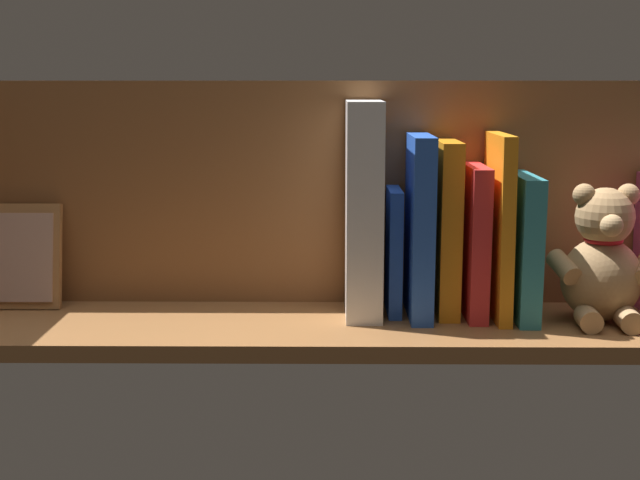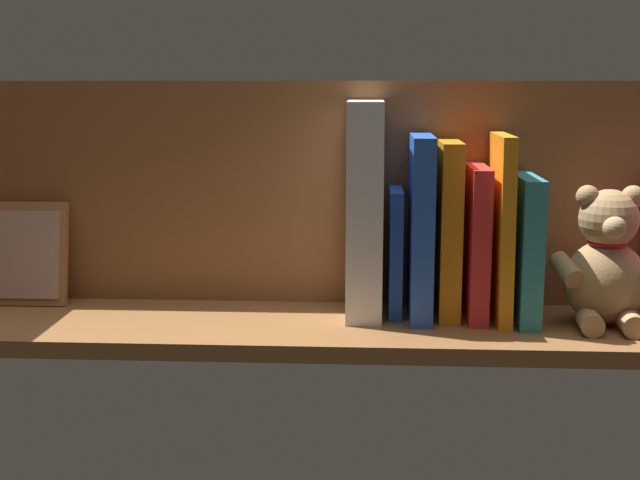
% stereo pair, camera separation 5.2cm
% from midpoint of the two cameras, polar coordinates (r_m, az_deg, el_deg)
% --- Properties ---
extents(ground_plane, '(1.12, 0.24, 0.02)m').
position_cam_midpoint_polar(ground_plane, '(1.16, 1.29, -5.83)').
color(ground_plane, brown).
extents(shelf_back_panel, '(1.12, 0.02, 0.32)m').
position_cam_midpoint_polar(shelf_back_panel, '(1.22, 1.48, 3.13)').
color(shelf_back_panel, brown).
rests_on(shelf_back_panel, ground_plane).
extents(teddy_bear, '(0.15, 0.12, 0.18)m').
position_cam_midpoint_polar(teddy_bear, '(1.18, 19.80, -1.55)').
color(teddy_bear, tan).
rests_on(teddy_bear, ground_plane).
extents(book_2, '(0.03, 0.14, 0.19)m').
position_cam_midpoint_polar(book_2, '(1.18, 14.72, -0.55)').
color(book_2, teal).
rests_on(book_2, ground_plane).
extents(book_3, '(0.02, 0.13, 0.25)m').
position_cam_midpoint_polar(book_3, '(1.17, 13.21, 0.79)').
color(book_3, orange).
rests_on(book_3, ground_plane).
extents(book_4, '(0.03, 0.12, 0.21)m').
position_cam_midpoint_polar(book_4, '(1.17, 11.62, -0.17)').
color(book_4, red).
rests_on(book_4, ground_plane).
extents(book_5, '(0.03, 0.11, 0.24)m').
position_cam_midpoint_polar(book_5, '(1.17, 9.83, 0.69)').
color(book_5, orange).
rests_on(book_5, ground_plane).
extents(book_6, '(0.03, 0.13, 0.25)m').
position_cam_midpoint_polar(book_6, '(1.16, 8.01, 0.83)').
color(book_6, blue).
rests_on(book_6, ground_plane).
extents(book_7, '(0.02, 0.10, 0.17)m').
position_cam_midpoint_polar(book_7, '(1.18, 6.31, -0.79)').
color(book_7, blue).
rests_on(book_7, ground_plane).
extents(dictionary_thick_white, '(0.05, 0.12, 0.29)m').
position_cam_midpoint_polar(dictionary_thick_white, '(1.15, 4.29, 2.00)').
color(dictionary_thick_white, white).
rests_on(dictionary_thick_white, ground_plane).
extents(picture_frame_leaning, '(0.11, 0.04, 0.15)m').
position_cam_midpoint_polar(picture_frame_leaning, '(1.29, -17.84, -0.89)').
color(picture_frame_leaning, '#9E6B3D').
rests_on(picture_frame_leaning, ground_plane).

